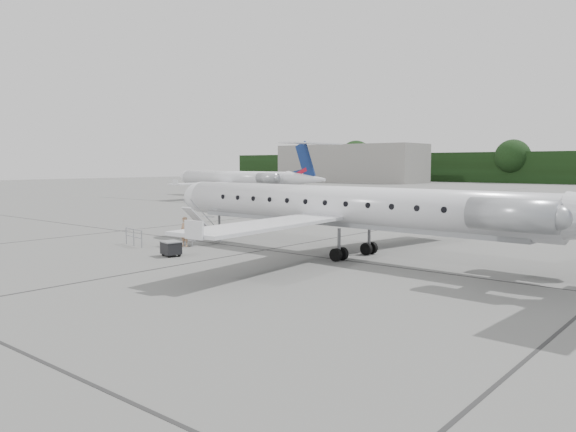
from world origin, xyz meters
The scene contains 8 objects.
ground centered at (0.00, 0.00, 0.00)m, with size 320.00×320.00×0.00m, color slate.
terminal_building centered at (-70.00, 110.00, 5.00)m, with size 40.00×14.00×10.00m, color slate.
main_regional_jet centered at (-2.50, 6.65, 3.70)m, with size 28.84×20.76×7.39m, color silver, non-canonical shape.
airstair centered at (-11.24, 4.76, 1.16)m, with size 0.85×2.37×2.32m, color silver, non-canonical shape.
passenger centered at (-11.29, 3.43, 0.88)m, with size 0.64×0.42×1.76m, color #9B7354.
safety_railing centered at (-13.87, 1.69, 0.50)m, with size 2.20×0.08×1.00m, color #909298, non-canonical shape.
baggage_cart centered at (-9.16, 0.73, 0.43)m, with size 1.00×0.81×0.87m, color black, non-canonical shape.
bg_regional_left centered at (-44.18, 39.99, 3.83)m, with size 29.21×21.03×7.66m, color silver, non-canonical shape.
Camera 1 is at (14.39, -17.88, 4.87)m, focal length 35.00 mm.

